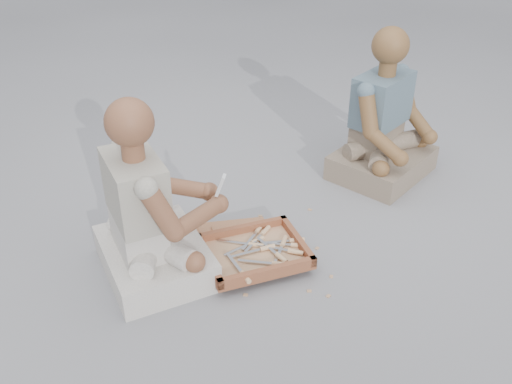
{
  "coord_description": "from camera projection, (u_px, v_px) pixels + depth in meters",
  "views": [
    {
      "loc": [
        -0.28,
        -1.93,
        1.63
      ],
      "look_at": [
        -0.02,
        0.22,
        0.3
      ],
      "focal_mm": 40.0,
      "sensor_mm": 36.0,
      "label": 1
    }
  ],
  "objects": [
    {
      "name": "chisel_1",
      "position": [
        254.0,
        242.0,
        2.62
      ],
      "size": [
        0.2,
        0.13,
        0.02
      ],
      "rotation": [
        0.0,
        0.0,
        0.52
      ],
      "color": "silver",
      "rests_on": "tool_tray"
    },
    {
      "name": "chisel_2",
      "position": [
        258.0,
        231.0,
        2.69
      ],
      "size": [
        0.13,
        0.2,
        0.02
      ],
      "rotation": [
        0.0,
        0.0,
        1.01
      ],
      "color": "silver",
      "rests_on": "tool_tray"
    },
    {
      "name": "tool_tray",
      "position": [
        254.0,
        253.0,
        2.56
      ],
      "size": [
        0.52,
        0.45,
        0.06
      ],
      "rotation": [
        0.0,
        0.0,
        0.23
      ],
      "color": "brown",
      "rests_on": "carved_panel"
    },
    {
      "name": "chisel_7",
      "position": [
        294.0,
        245.0,
        2.59
      ],
      "size": [
        0.22,
        0.07,
        0.02
      ],
      "rotation": [
        0.0,
        0.0,
        -0.24
      ],
      "color": "silver",
      "rests_on": "tool_tray"
    },
    {
      "name": "wood_chip_2",
      "position": [
        284.0,
        248.0,
        2.68
      ],
      "size": [
        0.02,
        0.02,
        0.0
      ],
      "primitive_type": "cube",
      "rotation": [
        0.0,
        0.0,
        1.79
      ],
      "color": "tan",
      "rests_on": "ground"
    },
    {
      "name": "ground",
      "position": [
        266.0,
        275.0,
        2.51
      ],
      "size": [
        60.0,
        60.0,
        0.0
      ],
      "primitive_type": "plane",
      "color": "gray",
      "rests_on": "ground"
    },
    {
      "name": "wood_chip_1",
      "position": [
        331.0,
        277.0,
        2.5
      ],
      "size": [
        0.02,
        0.02,
        0.0
      ],
      "primitive_type": "cube",
      "rotation": [
        0.0,
        0.0,
        1.25
      ],
      "color": "tan",
      "rests_on": "ground"
    },
    {
      "name": "chisel_11",
      "position": [
        252.0,
        245.0,
        2.6
      ],
      "size": [
        0.21,
        0.09,
        0.02
      ],
      "rotation": [
        0.0,
        0.0,
        -0.33
      ],
      "color": "silver",
      "rests_on": "tool_tray"
    },
    {
      "name": "wood_chip_0",
      "position": [
        310.0,
        210.0,
        2.96
      ],
      "size": [
        0.02,
        0.02,
        0.0
      ],
      "primitive_type": "cube",
      "rotation": [
        0.0,
        0.0,
        2.49
      ],
      "color": "tan",
      "rests_on": "ground"
    },
    {
      "name": "companion",
      "position": [
        384.0,
        129.0,
        3.15
      ],
      "size": [
        0.69,
        0.68,
        0.84
      ],
      "rotation": [
        0.0,
        0.0,
        3.88
      ],
      "color": "gray",
      "rests_on": "ground"
    },
    {
      "name": "craftsman",
      "position": [
        149.0,
        218.0,
        2.4
      ],
      "size": [
        0.62,
        0.64,
        0.82
      ],
      "rotation": [
        0.0,
        0.0,
        -1.24
      ],
      "color": "silver",
      "rests_on": "ground"
    },
    {
      "name": "chisel_3",
      "position": [
        275.0,
        264.0,
        2.47
      ],
      "size": [
        0.22,
        0.08,
        0.02
      ],
      "rotation": [
        0.0,
        0.0,
        -0.28
      ],
      "color": "silver",
      "rests_on": "tool_tray"
    },
    {
      "name": "wood_chip_4",
      "position": [
        246.0,
        295.0,
        2.4
      ],
      "size": [
        0.02,
        0.02,
        0.0
      ],
      "primitive_type": "cube",
      "rotation": [
        0.0,
        0.0,
        2.88
      ],
      "color": "tan",
      "rests_on": "ground"
    },
    {
      "name": "chisel_5",
      "position": [
        292.0,
        241.0,
        2.62
      ],
      "size": [
        0.22,
        0.02,
        0.02
      ],
      "rotation": [
        0.0,
        0.0,
        0.02
      ],
      "color": "silver",
      "rests_on": "tool_tray"
    },
    {
      "name": "wood_chip_9",
      "position": [
        328.0,
        296.0,
        2.4
      ],
      "size": [
        0.02,
        0.02,
        0.0
      ],
      "primitive_type": "cube",
      "rotation": [
        0.0,
        0.0,
        0.73
      ],
      "color": "tan",
      "rests_on": "ground"
    },
    {
      "name": "chisel_10",
      "position": [
        291.0,
        251.0,
        2.55
      ],
      "size": [
        0.21,
        0.11,
        0.02
      ],
      "rotation": [
        0.0,
        0.0,
        -0.43
      ],
      "color": "silver",
      "rests_on": "tool_tray"
    },
    {
      "name": "wood_chip_11",
      "position": [
        233.0,
        255.0,
        2.64
      ],
      "size": [
        0.02,
        0.02,
        0.0
      ],
      "primitive_type": "cube",
      "rotation": [
        0.0,
        0.0,
        2.41
      ],
      "color": "tan",
      "rests_on": "ground"
    },
    {
      "name": "chisel_4",
      "position": [
        243.0,
        274.0,
        2.41
      ],
      "size": [
        0.09,
        0.21,
        0.02
      ],
      "rotation": [
        0.0,
        0.0,
        -1.21
      ],
      "color": "silver",
      "rests_on": "tool_tray"
    },
    {
      "name": "wood_chip_12",
      "position": [
        309.0,
        291.0,
        2.42
      ],
      "size": [
        0.02,
        0.02,
        0.0
      ],
      "primitive_type": "cube",
      "rotation": [
        0.0,
        0.0,
        3.09
      ],
      "color": "tan",
      "rests_on": "ground"
    },
    {
      "name": "chisel_8",
      "position": [
        263.0,
        233.0,
        2.67
      ],
      "size": [
        0.15,
        0.19,
        0.02
      ],
      "rotation": [
        0.0,
        0.0,
        0.93
      ],
      "color": "silver",
      "rests_on": "tool_tray"
    },
    {
      "name": "wood_chip_3",
      "position": [
        260.0,
        216.0,
        2.91
      ],
      "size": [
        0.02,
        0.02,
        0.0
      ],
      "primitive_type": "cube",
      "rotation": [
        0.0,
        0.0,
        3.1
      ],
      "color": "tan",
      "rests_on": "ground"
    },
    {
      "name": "chisel_9",
      "position": [
        263.0,
        249.0,
        2.56
      ],
      "size": [
        0.22,
        0.08,
        0.02
      ],
      "rotation": [
        0.0,
        0.0,
        0.28
      ],
      "color": "silver",
      "rests_on": "tool_tray"
    },
    {
      "name": "chisel_6",
      "position": [
        278.0,
        256.0,
        2.51
      ],
      "size": [
        0.12,
        0.2,
        0.02
      ],
      "rotation": [
        0.0,
        0.0,
        -1.09
      ],
      "color": "silver",
      "rests_on": "tool_tray"
    },
    {
      "name": "wood_chip_6",
      "position": [
        257.0,
        247.0,
        2.68
      ],
      "size": [
        0.02,
        0.02,
        0.0
      ],
      "primitive_type": "cube",
      "rotation": [
        0.0,
        0.0,
        1.69
      ],
      "color": "tan",
      "rests_on": "ground"
    },
    {
      "name": "mobile_phone",
      "position": [
        220.0,
        185.0,
        2.41
      ],
      "size": [
        0.06,
        0.05,
        0.1
      ],
      "rotation": [
        -0.35,
        0.0,
        -1.82
      ],
      "color": "silver",
      "rests_on": "craftsman"
    },
    {
      "name": "wood_chip_7",
      "position": [
        289.0,
        256.0,
        2.63
      ],
      "size": [
        0.02,
        0.02,
        0.0
      ],
      "primitive_type": "cube",
      "rotation": [
        0.0,
        0.0,
        0.78
      ],
      "color": "tan",
      "rests_on": "ground"
    },
    {
      "name": "wood_chip_5",
      "position": [
        190.0,
        244.0,
        2.71
      ],
      "size": [
        0.02,
        0.02,
        0.0
      ],
      "primitive_type": "cube",
      "rotation": [
        0.0,
        0.0,
        2.58
      ],
      "color": "tan",
      "rests_on": "ground"
    },
    {
      "name": "wood_chip_8",
      "position": [
        216.0,
        276.0,
        2.51
      ],
      "size": [
        0.02,
        0.02,
        0.0
      ],
      "primitive_type": "cube",
      "rotation": [
        0.0,
        0.0,
        2.09
      ],
      "color": "tan",
      "rests_on": "ground"
    },
    {
      "name": "carved_panel",
      "position": [
        209.0,
        250.0,
        2.64
      ],
      "size": [
        0.61,
        0.42,
        0.04
      ],
      "primitive_type": "cube",
      "rotation": [
        0.0,
        0.0,
        0.06
      ],
      "color": "#965F3A",
      "rests_on": "ground"
    },
    {
      "name": "chisel_0",
      "position": [
        283.0,
        244.0,
        2.6
      ],
      "size": [
        0.1,
        0.21,
        0.02
      ],
      "rotation": [
        0.0,
        0.0,
        1.16
      ],
      "color": "silver",
      "rests_on": "tool_tray"
    },
    {
      "name": "wood_chip_10",
      "position": [
        317.0,
        248.0,
        2.68
      ],
      "size": [
        0.02,
        0.02,
        0.0
      ],
      "primitive_type": "cube",
      "rotation": [
        0.0,
        0.0,
        0.77
      ],
      "color": "tan",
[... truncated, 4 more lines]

